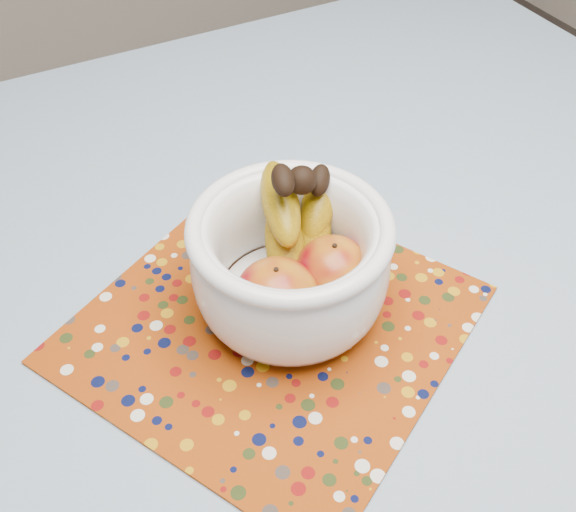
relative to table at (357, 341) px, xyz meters
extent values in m
cube|color=brown|center=(0.00, 0.00, 0.06)|extent=(1.20, 1.20, 0.04)
cylinder|color=brown|center=(0.53, 0.53, -0.32)|extent=(0.06, 0.06, 0.71)
cube|color=slate|center=(0.00, 0.00, 0.08)|extent=(1.32, 1.32, 0.01)
cube|color=#843007|center=(-0.11, 0.01, 0.09)|extent=(0.50, 0.50, 0.00)
cylinder|color=white|center=(-0.08, 0.02, 0.10)|extent=(0.11, 0.11, 0.01)
cylinder|color=white|center=(-0.08, 0.02, 0.11)|extent=(0.15, 0.15, 0.01)
torus|color=white|center=(-0.08, 0.02, 0.21)|extent=(0.21, 0.21, 0.02)
ellipsoid|color=#6C040C|center=(-0.11, -0.01, 0.15)|extent=(0.09, 0.09, 0.08)
ellipsoid|color=#6C040C|center=(-0.04, 0.00, 0.15)|extent=(0.08, 0.08, 0.07)
sphere|color=black|center=(-0.05, 0.06, 0.23)|extent=(0.03, 0.03, 0.03)
camera|label=1|loc=(-0.31, -0.41, 0.66)|focal=42.00mm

